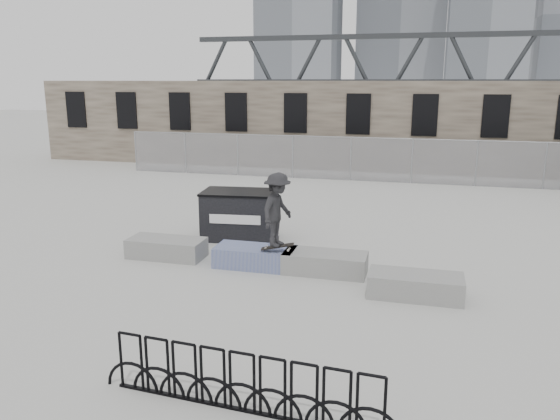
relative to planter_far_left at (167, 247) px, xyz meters
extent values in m
plane|color=#ACACA7|center=(3.18, -0.01, -0.27)|extent=(120.00, 120.00, 0.00)
cube|color=brown|center=(3.18, 16.24, 1.98)|extent=(36.00, 2.50, 4.50)
cube|color=black|center=(-12.82, 14.97, 2.63)|extent=(1.20, 0.12, 2.00)
cube|color=black|center=(-9.62, 14.97, 2.63)|extent=(1.20, 0.12, 2.00)
cube|color=black|center=(-6.42, 14.97, 2.63)|extent=(1.20, 0.12, 2.00)
cube|color=black|center=(-3.22, 14.97, 2.63)|extent=(1.20, 0.12, 2.00)
cube|color=black|center=(-0.02, 14.97, 2.63)|extent=(1.20, 0.12, 2.00)
cube|color=black|center=(3.18, 14.97, 2.63)|extent=(1.20, 0.12, 2.00)
cube|color=black|center=(6.38, 14.97, 2.63)|extent=(1.20, 0.12, 2.00)
cube|color=black|center=(9.58, 14.97, 2.63)|extent=(1.20, 0.12, 2.00)
cylinder|color=gray|center=(-7.82, 12.49, 0.73)|extent=(0.06, 0.06, 2.00)
cylinder|color=gray|center=(-5.07, 12.49, 0.73)|extent=(0.06, 0.06, 2.00)
cylinder|color=gray|center=(-2.32, 12.49, 0.73)|extent=(0.06, 0.06, 2.00)
cylinder|color=gray|center=(0.43, 12.49, 0.73)|extent=(0.06, 0.06, 2.00)
cylinder|color=gray|center=(3.18, 12.49, 0.73)|extent=(0.06, 0.06, 2.00)
cylinder|color=gray|center=(5.93, 12.49, 0.73)|extent=(0.06, 0.06, 2.00)
cylinder|color=gray|center=(8.68, 12.49, 0.73)|extent=(0.06, 0.06, 2.00)
cylinder|color=gray|center=(11.43, 12.49, 0.73)|extent=(0.06, 0.06, 2.00)
cube|color=#99999E|center=(3.18, 12.49, 0.73)|extent=(22.00, 0.02, 2.00)
cylinder|color=gray|center=(3.18, 12.49, 1.73)|extent=(22.00, 0.04, 0.04)
cube|color=gray|center=(0.00, 0.00, -0.02)|extent=(2.00, 0.90, 0.50)
cube|color=#2D471E|center=(0.00, 0.00, 0.17)|extent=(1.76, 0.66, 0.10)
cube|color=#304392|center=(2.48, -0.11, -0.02)|extent=(2.00, 0.90, 0.50)
cube|color=#2D471E|center=(2.48, -0.11, 0.17)|extent=(1.76, 0.66, 0.10)
cube|color=gray|center=(4.25, -0.13, -0.02)|extent=(2.00, 0.90, 0.50)
cube|color=#2D471E|center=(4.25, -0.13, 0.17)|extent=(1.76, 0.66, 0.10)
cube|color=gray|center=(6.39, -1.11, -0.02)|extent=(2.00, 0.90, 0.50)
cube|color=#2D471E|center=(6.39, -1.11, 0.17)|extent=(1.76, 0.66, 0.10)
cube|color=black|center=(1.30, 2.18, 0.41)|extent=(2.22, 1.47, 1.37)
cube|color=black|center=(1.30, 2.18, 1.11)|extent=(2.28, 1.53, 0.06)
cube|color=white|center=(1.37, 1.53, 0.46)|extent=(1.47, 0.17, 0.26)
cube|color=black|center=(4.13, -6.04, -0.25)|extent=(4.04, 0.35, 0.04)
torus|color=black|center=(2.33, -5.91, 0.18)|extent=(0.89, 0.11, 0.89)
torus|color=black|center=(2.78, -5.94, 0.18)|extent=(0.89, 0.11, 0.89)
torus|color=black|center=(3.23, -5.97, 0.18)|extent=(0.89, 0.11, 0.89)
torus|color=black|center=(3.68, -6.00, 0.18)|extent=(0.89, 0.11, 0.89)
torus|color=black|center=(4.13, -6.04, 0.18)|extent=(0.89, 0.11, 0.89)
torus|color=black|center=(4.58, -6.07, 0.18)|extent=(0.89, 0.11, 0.89)
torus|color=black|center=(5.02, -6.10, 0.18)|extent=(0.89, 0.11, 0.89)
torus|color=black|center=(5.47, -6.13, 0.18)|extent=(0.89, 0.11, 0.89)
torus|color=black|center=(5.92, -6.16, 0.18)|extent=(0.89, 0.11, 0.89)
cube|color=#2D3033|center=(13.18, 54.99, 3.73)|extent=(70.00, 3.00, 1.20)
cube|color=#2D3033|center=(13.18, 54.99, 9.23)|extent=(70.00, 0.60, 0.60)
cube|color=gray|center=(-16.82, 54.99, 1.73)|extent=(2.00, 3.00, 4.00)
imported|color=black|center=(3.11, -0.32, 1.28)|extent=(0.91, 1.27, 1.78)
cube|color=black|center=(3.11, -0.32, 0.36)|extent=(0.81, 0.31, 0.18)
cylinder|color=beige|center=(2.83, -0.39, 0.31)|extent=(0.06, 0.03, 0.06)
cylinder|color=beige|center=(2.83, -0.25, 0.31)|extent=(0.06, 0.03, 0.06)
cylinder|color=beige|center=(3.39, -0.39, 0.31)|extent=(0.06, 0.03, 0.06)
cylinder|color=beige|center=(3.39, -0.25, 0.31)|extent=(0.06, 0.03, 0.06)
camera|label=1|loc=(6.37, -12.51, 4.30)|focal=35.00mm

